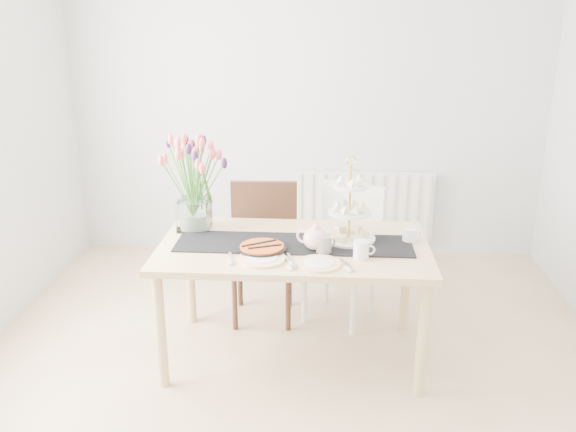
# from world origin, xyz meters

# --- Properties ---
(room_shell) EXTENTS (4.50, 4.50, 4.50)m
(room_shell) POSITION_xyz_m (0.00, 0.00, 1.30)
(room_shell) COLOR tan
(room_shell) RESTS_ON ground
(radiator) EXTENTS (1.20, 0.08, 0.60)m
(radiator) POSITION_xyz_m (0.50, 2.19, 0.45)
(radiator) COLOR white
(radiator) RESTS_ON room_shell
(dining_table) EXTENTS (1.60, 0.90, 0.75)m
(dining_table) POSITION_xyz_m (-0.00, 0.49, 0.67)
(dining_table) COLOR tan
(dining_table) RESTS_ON ground
(chair_brown) EXTENTS (0.48, 0.48, 0.94)m
(chair_brown) POSITION_xyz_m (-0.25, 1.06, 0.55)
(chair_brown) COLOR #331D12
(chair_brown) RESTS_ON ground
(chair_white) EXTENTS (0.61, 0.61, 0.93)m
(chair_white) POSITION_xyz_m (0.32, 1.08, 0.54)
(chair_white) COLOR white
(chair_white) RESTS_ON ground
(table_runner) EXTENTS (1.40, 0.35, 0.01)m
(table_runner) POSITION_xyz_m (-0.00, 0.49, 0.75)
(table_runner) COLOR black
(table_runner) RESTS_ON dining_table
(tulip_vase) EXTENTS (0.70, 0.70, 0.61)m
(tulip_vase) POSITION_xyz_m (-0.65, 0.72, 1.14)
(tulip_vase) COLOR silver
(tulip_vase) RESTS_ON dining_table
(cake_stand) EXTENTS (0.32, 0.32, 0.47)m
(cake_stand) POSITION_xyz_m (0.32, 0.57, 0.88)
(cake_stand) COLOR gold
(cake_stand) RESTS_ON dining_table
(teapot) EXTENTS (0.29, 0.27, 0.15)m
(teapot) POSITION_xyz_m (0.13, 0.40, 0.82)
(teapot) COLOR silver
(teapot) RESTS_ON dining_table
(cream_jug) EXTENTS (0.09, 0.09, 0.08)m
(cream_jug) POSITION_xyz_m (0.69, 0.58, 0.79)
(cream_jug) COLOR white
(cream_jug) RESTS_ON dining_table
(tart_tin) EXTENTS (0.28, 0.28, 0.03)m
(tart_tin) POSITION_xyz_m (-0.18, 0.37, 0.77)
(tart_tin) COLOR black
(tart_tin) RESTS_ON dining_table
(mug_grey) EXTENTS (0.12, 0.12, 0.10)m
(mug_grey) POSITION_xyz_m (0.18, 0.36, 0.80)
(mug_grey) COLOR slate
(mug_grey) RESTS_ON dining_table
(mug_white) EXTENTS (0.09, 0.09, 0.11)m
(mug_white) POSITION_xyz_m (0.38, 0.30, 0.80)
(mug_white) COLOR white
(mug_white) RESTS_ON dining_table
(plate_left) EXTENTS (0.34, 0.34, 0.01)m
(plate_left) POSITION_xyz_m (-0.17, 0.24, 0.76)
(plate_left) COLOR white
(plate_left) RESTS_ON dining_table
(plate_right) EXTENTS (0.32, 0.32, 0.01)m
(plate_right) POSITION_xyz_m (0.15, 0.19, 0.76)
(plate_right) COLOR white
(plate_right) RESTS_ON dining_table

